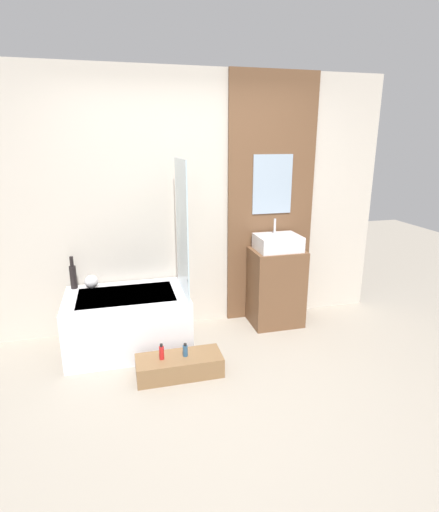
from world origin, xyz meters
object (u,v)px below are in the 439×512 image
vase_round_light (91,282)px  bottle_soap_primary (162,352)px  wooden_step_bench (179,366)px  sink (278,243)px  vase_tall_dark (73,275)px  bathtub (128,321)px  bottle_soap_secondary (185,350)px

vase_round_light → bottle_soap_primary: (0.57, -0.86, -0.38)m
wooden_step_bench → sink: sink is taller
bottle_soap_primary → vase_tall_dark: bearing=129.4°
bathtub → vase_round_light: (-0.32, 0.26, 0.33)m
wooden_step_bench → bottle_soap_primary: size_ratio=5.18×
bathtub → bottle_soap_secondary: bathtub is taller
bathtub → vase_tall_dark: (-0.48, 0.30, 0.40)m
vase_tall_dark → vase_round_light: (0.16, -0.03, -0.07)m
vase_tall_dark → bottle_soap_primary: size_ratio=2.30×
bottle_soap_secondary → vase_tall_dark: bearing=136.3°
vase_tall_dark → bottle_soap_primary: (0.73, -0.89, -0.44)m
sink → vase_tall_dark: 2.07m
wooden_step_bench → bottle_soap_secondary: bottle_soap_secondary is taller
sink → bottle_soap_secondary: (-1.12, -0.74, -0.68)m
sink → bottle_soap_primary: size_ratio=3.20×
bathtub → wooden_step_bench: size_ratio=1.56×
bathtub → vase_round_light: size_ratio=8.68×
vase_tall_dark → vase_round_light: bearing=-11.5°
bottle_soap_primary → bottle_soap_secondary: 0.20m
bottle_soap_primary → bathtub: bearing=112.7°
wooden_step_bench → vase_round_light: 1.23m
bathtub → bottle_soap_primary: size_ratio=8.07×
wooden_step_bench → vase_tall_dark: 1.38m
vase_round_light → bottle_soap_secondary: vase_round_light is taller
wooden_step_bench → vase_tall_dark: size_ratio=2.26×
vase_round_light → bottle_soap_primary: vase_round_light is taller
sink → bottle_soap_secondary: 1.51m
vase_tall_dark → vase_round_light: size_ratio=2.47×
bottle_soap_primary → bottle_soap_secondary: bearing=0.0°
bottle_soap_primary → bottle_soap_secondary: (0.20, 0.00, -0.01)m
bathtub → bottle_soap_secondary: bearing=-53.0°
bathtub → vase_tall_dark: vase_tall_dark is taller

